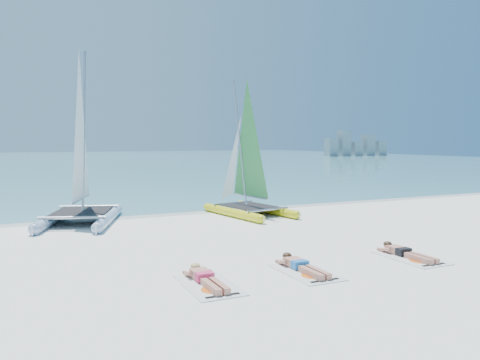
# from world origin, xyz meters

# --- Properties ---
(ground) EXTENTS (140.00, 140.00, 0.00)m
(ground) POSITION_xyz_m (0.00, 0.00, 0.00)
(ground) COLOR white
(ground) RESTS_ON ground
(sea) EXTENTS (140.00, 115.00, 0.01)m
(sea) POSITION_xyz_m (0.00, 63.00, 0.01)
(sea) COLOR #73B4BF
(sea) RESTS_ON ground
(wet_sand_strip) EXTENTS (140.00, 1.40, 0.01)m
(wet_sand_strip) POSITION_xyz_m (0.00, 5.50, 0.00)
(wet_sand_strip) COLOR beige
(wet_sand_strip) RESTS_ON ground
(distant_skyline) EXTENTS (14.00, 2.00, 5.00)m
(distant_skyline) POSITION_xyz_m (53.71, 62.00, 1.94)
(distant_skyline) COLOR #91979F
(distant_skyline) RESTS_ON ground
(catamaran_blue) EXTENTS (3.71, 5.29, 6.56)m
(catamaran_blue) POSITION_xyz_m (-3.98, 4.75, 1.96)
(catamaran_blue) COLOR #A6C6DB
(catamaran_blue) RESTS_ON ground
(catamaran_yellow) EXTENTS (2.70, 4.61, 5.73)m
(catamaran_yellow) POSITION_xyz_m (2.23, 4.18, 1.81)
(catamaran_yellow) COLOR yellow
(catamaran_yellow) RESTS_ON ground
(towel_a) EXTENTS (1.00, 1.85, 0.02)m
(towel_a) POSITION_xyz_m (-2.45, -4.15, 0.01)
(towel_a) COLOR silver
(towel_a) RESTS_ON ground
(sunbather_a) EXTENTS (0.37, 1.73, 0.26)m
(sunbather_a) POSITION_xyz_m (-2.45, -3.95, 0.12)
(sunbather_a) COLOR tan
(sunbather_a) RESTS_ON towel_a
(towel_b) EXTENTS (1.00, 1.85, 0.02)m
(towel_b) POSITION_xyz_m (-0.13, -4.15, 0.01)
(towel_b) COLOR silver
(towel_b) RESTS_ON ground
(sunbather_b) EXTENTS (0.37, 1.73, 0.26)m
(sunbather_b) POSITION_xyz_m (-0.13, -3.96, 0.12)
(sunbather_b) COLOR tan
(sunbather_b) RESTS_ON towel_b
(towel_c) EXTENTS (1.00, 1.85, 0.02)m
(towel_c) POSITION_xyz_m (2.96, -4.18, 0.01)
(towel_c) COLOR silver
(towel_c) RESTS_ON ground
(sunbather_c) EXTENTS (0.37, 1.73, 0.26)m
(sunbather_c) POSITION_xyz_m (2.96, -3.99, 0.12)
(sunbather_c) COLOR tan
(sunbather_c) RESTS_ON towel_c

